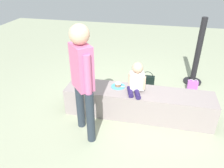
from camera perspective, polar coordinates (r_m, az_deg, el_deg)
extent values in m
plane|color=#9DA586|center=(3.66, 6.57, -7.88)|extent=(12.00, 12.00, 0.00)
cube|color=gray|center=(3.53, 6.77, -4.99)|extent=(2.32, 0.49, 0.45)
cylinder|color=#251A4F|center=(3.32, 4.77, -1.99)|extent=(0.14, 0.26, 0.08)
cylinder|color=#251A4F|center=(3.28, 6.60, -2.46)|extent=(0.14, 0.26, 0.08)
cube|color=white|center=(3.32, 6.53, 0.77)|extent=(0.24, 0.18, 0.28)
sphere|color=#DBAD8C|center=(3.22, 6.75, 4.26)|extent=(0.16, 0.16, 0.16)
cylinder|color=#DBAD8C|center=(3.36, 4.70, 1.13)|extent=(0.05, 0.05, 0.21)
cylinder|color=#DBAD8C|center=(3.29, 8.38, 0.25)|extent=(0.05, 0.05, 0.21)
cylinder|color=#252F39|center=(2.96, -5.67, -8.85)|extent=(0.11, 0.11, 0.77)
cylinder|color=#252F39|center=(3.23, -8.34, -5.38)|extent=(0.11, 0.11, 0.77)
cube|color=#D46493|center=(2.74, -7.92, 4.41)|extent=(0.36, 0.37, 0.59)
sphere|color=#DBAD8C|center=(2.60, -8.55, 12.74)|extent=(0.24, 0.24, 0.24)
cylinder|color=#D46493|center=(2.63, -6.40, 1.99)|extent=(0.09, 0.09, 0.55)
cylinder|color=#D46493|center=(2.91, -9.15, 4.66)|extent=(0.09, 0.09, 0.55)
cylinder|color=#4CA5D8|center=(3.51, 1.59, -0.61)|extent=(0.22, 0.22, 0.01)
cylinder|color=#8A5E40|center=(3.50, 1.60, -0.21)|extent=(0.10, 0.10, 0.05)
cylinder|color=silver|center=(3.48, 1.60, 0.17)|extent=(0.10, 0.10, 0.01)
cube|color=silver|center=(3.49, 2.54, -0.67)|extent=(0.11, 0.04, 0.00)
cube|color=#B259BF|center=(4.41, 20.25, -0.74)|extent=(0.19, 0.09, 0.26)
torus|color=white|center=(4.34, 20.01, 0.78)|extent=(0.08, 0.01, 0.08)
torus|color=white|center=(4.36, 21.07, 0.66)|extent=(0.08, 0.01, 0.08)
cylinder|color=black|center=(4.85, 20.24, 0.63)|extent=(0.36, 0.36, 0.04)
cylinder|color=black|center=(4.59, 21.66, 7.97)|extent=(0.11, 0.11, 1.30)
cylinder|color=silver|center=(4.19, -0.27, -1.12)|extent=(0.06, 0.06, 0.16)
cone|color=silver|center=(4.15, -0.28, -0.02)|extent=(0.06, 0.06, 0.03)
cylinder|color=#268C3F|center=(4.14, -0.28, 0.24)|extent=(0.03, 0.03, 0.02)
cylinder|color=red|center=(4.32, 5.65, -0.56)|extent=(0.07, 0.07, 0.12)
cube|color=white|center=(4.11, -4.27, -2.14)|extent=(0.34, 0.36, 0.13)
cube|color=black|center=(4.41, 9.18, 0.68)|extent=(0.28, 0.10, 0.23)
torus|color=black|center=(4.36, 9.30, 2.01)|extent=(0.21, 0.01, 0.21)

